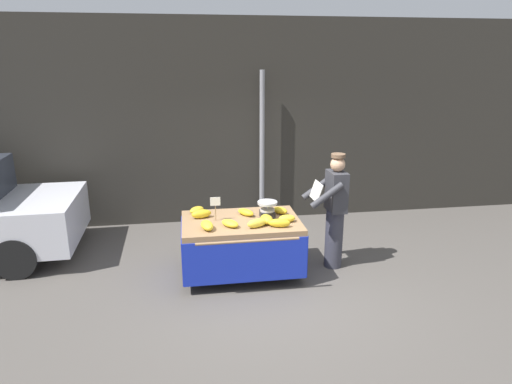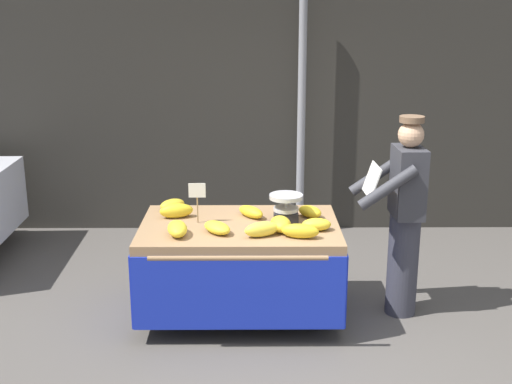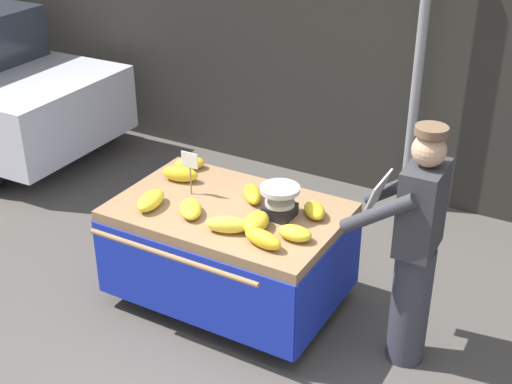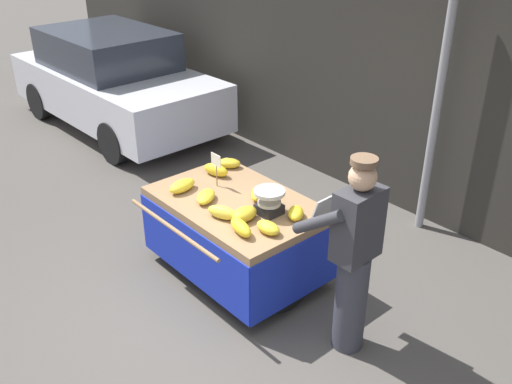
{
  "view_description": "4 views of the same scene",
  "coord_description": "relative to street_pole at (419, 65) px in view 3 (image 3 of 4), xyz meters",
  "views": [
    {
      "loc": [
        -1.09,
        -5.41,
        3.0
      ],
      "look_at": [
        -0.18,
        0.47,
        1.22
      ],
      "focal_mm": 31.53,
      "sensor_mm": 36.0,
      "label": 1
    },
    {
      "loc": [
        -0.29,
        -4.74,
        2.57
      ],
      "look_at": [
        -0.26,
        0.58,
        1.06
      ],
      "focal_mm": 46.44,
      "sensor_mm": 36.0,
      "label": 2
    },
    {
      "loc": [
        2.0,
        -3.35,
        3.29
      ],
      "look_at": [
        -0.15,
        0.42,
        1.03
      ],
      "focal_mm": 49.84,
      "sensor_mm": 36.0,
      "label": 3
    },
    {
      "loc": [
        3.24,
        -2.47,
        3.36
      ],
      "look_at": [
        -0.06,
        0.4,
        1.06
      ],
      "focal_mm": 39.91,
      "sensor_mm": 36.0,
      "label": 4
    }
  ],
  "objects": [
    {
      "name": "banana_bunch_8",
      "position": [
        -1.26,
        -1.74,
        -0.53
      ],
      "size": [
        0.28,
        0.27,
        0.1
      ],
      "primitive_type": "ellipsoid",
      "rotation": [
        0.0,
        0.0,
        2.32
      ],
      "color": "gold",
      "rests_on": "banana_cart"
    },
    {
      "name": "banana_bunch_7",
      "position": [
        -0.33,
        -2.31,
        -0.52
      ],
      "size": [
        0.19,
        0.28,
        0.12
      ],
      "primitive_type": "ellipsoid",
      "rotation": [
        0.0,
        0.0,
        0.12
      ],
      "color": "gold",
      "rests_on": "banana_cart"
    },
    {
      "name": "banana_bunch_6",
      "position": [
        -0.18,
        -2.47,
        -0.52
      ],
      "size": [
        0.31,
        0.18,
        0.11
      ],
      "primitive_type": "ellipsoid",
      "rotation": [
        0.0,
        0.0,
        1.36
      ],
      "color": "gold",
      "rests_on": "banana_cart"
    },
    {
      "name": "weighing_scale",
      "position": [
        -0.27,
        -2.07,
        -0.46
      ],
      "size": [
        0.28,
        0.28,
        0.24
      ],
      "color": "black",
      "rests_on": "banana_cart"
    },
    {
      "name": "vendor_person",
      "position": [
        0.71,
        -2.09,
        -0.53
      ],
      "size": [
        0.59,
        0.52,
        1.71
      ],
      "color": "#383842",
      "rests_on": "ground"
    },
    {
      "name": "street_pole",
      "position": [
        0.0,
        0.0,
        0.0
      ],
      "size": [
        0.09,
        0.09,
        2.8
      ],
      "primitive_type": "cylinder",
      "color": "gray",
      "rests_on": "ground"
    },
    {
      "name": "banana_cart",
      "position": [
        -0.66,
        -2.13,
        -0.8
      ],
      "size": [
        1.66,
        1.28,
        0.82
      ],
      "color": "#93704C",
      "rests_on": "ground"
    },
    {
      "name": "back_wall",
      "position": [
        -0.26,
        0.3,
        0.45
      ],
      "size": [
        16.0,
        0.24,
        3.71
      ],
      "primitive_type": "cube",
      "color": "#2D2B26",
      "rests_on": "ground"
    },
    {
      "name": "banana_bunch_4",
      "position": [
        -0.06,
        -1.95,
        -0.53
      ],
      "size": [
        0.26,
        0.26,
        0.1
      ],
      "primitive_type": "ellipsoid",
      "rotation": [
        0.0,
        0.0,
        0.73
      ],
      "color": "gold",
      "rests_on": "banana_cart"
    },
    {
      "name": "banana_bunch_0",
      "position": [
        -1.2,
        -1.96,
        -0.51
      ],
      "size": [
        0.31,
        0.19,
        0.12
      ],
      "primitive_type": "ellipsoid",
      "rotation": [
        0.0,
        0.0,
        1.81
      ],
      "color": "gold",
      "rests_on": "banana_cart"
    },
    {
      "name": "banana_bunch_9",
      "position": [
        -0.83,
        -2.36,
        -0.53
      ],
      "size": [
        0.29,
        0.32,
        0.09
      ],
      "primitive_type": "ellipsoid",
      "rotation": [
        0.0,
        0.0,
        0.66
      ],
      "color": "yellow",
      "rests_on": "banana_cart"
    },
    {
      "name": "price_sign",
      "position": [
        -1.01,
        -2.1,
        -0.33
      ],
      "size": [
        0.14,
        0.01,
        0.34
      ],
      "color": "#997A51",
      "rests_on": "banana_cart"
    },
    {
      "name": "banana_bunch_5",
      "position": [
        -0.56,
        -1.95,
        -0.53
      ],
      "size": [
        0.27,
        0.3,
        0.09
      ],
      "primitive_type": "ellipsoid",
      "rotation": [
        0.0,
        0.0,
        0.68
      ],
      "color": "gold",
      "rests_on": "banana_cart"
    },
    {
      "name": "banana_bunch_3",
      "position": [
        -0.48,
        -2.44,
        -0.52
      ],
      "size": [
        0.31,
        0.21,
        0.12
      ],
      "primitive_type": "ellipsoid",
      "rotation": [
        0.0,
        0.0,
        1.94
      ],
      "color": "yellow",
      "rests_on": "banana_cart"
    },
    {
      "name": "banana_bunch_2",
      "position": [
        -1.14,
        -2.41,
        -0.52
      ],
      "size": [
        0.2,
        0.32,
        0.11
      ],
      "primitive_type": "ellipsoid",
      "rotation": [
        0.0,
        0.0,
        0.18
      ],
      "color": "yellow",
      "rests_on": "banana_cart"
    },
    {
      "name": "banana_bunch_1",
      "position": [
        -0.04,
        -2.3,
        -0.53
      ],
      "size": [
        0.24,
        0.15,
        0.1
      ],
      "primitive_type": "ellipsoid",
      "rotation": [
        0.0,
        0.0,
        1.61
      ],
      "color": "yellow",
      "rests_on": "banana_cart"
    },
    {
      "name": "ground_plane",
      "position": [
        -0.26,
        -2.58,
        -1.4
      ],
      "size": [
        60.0,
        60.0,
        0.0
      ],
      "primitive_type": "plane",
      "color": "#514C47"
    }
  ]
}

